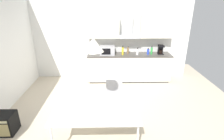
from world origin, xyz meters
TOP-DOWN VIEW (x-y plane):
  - ground_plane at (0.00, 0.00)m, footprint 7.22×7.37m
  - wall_back at (0.00, 2.51)m, footprint 5.78×0.10m
  - kitchen_counter at (0.82, 2.14)m, footprint 2.76×0.66m
  - backsplash_tile at (0.82, 2.45)m, footprint 2.74×0.02m
  - upper_wall_cabinets at (0.82, 2.29)m, footprint 2.74×0.40m
  - microwave at (0.09, 2.14)m, footprint 0.48×0.35m
  - coffee_maker at (1.86, 2.17)m, footprint 0.18×0.19m
  - bottle_green at (1.55, 2.12)m, footprint 0.06×0.06m
  - bottle_blue at (1.44, 2.12)m, footprint 0.08×0.08m
  - bottle_brown at (0.78, 2.20)m, footprint 0.07×0.07m
  - bottle_white at (1.08, 2.09)m, footprint 0.08×0.08m
  - bottle_yellow at (0.60, 2.09)m, footprint 0.07×0.07m
  - dining_table at (-0.10, -0.74)m, footprint 1.54×0.95m
  - chair_far_right at (0.25, 0.11)m, footprint 0.42×0.42m
  - guitar_amp at (-2.06, -0.46)m, footprint 0.52×0.37m
  - pendant_lamp at (-0.10, -0.74)m, footprint 0.32×0.32m

SIDE VIEW (x-z plane):
  - ground_plane at x=0.00m, z-range -0.02..0.00m
  - guitar_amp at x=-2.06m, z-range 0.00..0.44m
  - kitchen_counter at x=0.82m, z-range 0.00..0.93m
  - chair_far_right at x=0.25m, z-range 0.10..0.97m
  - dining_table at x=-0.10m, z-range 0.33..1.07m
  - bottle_blue at x=1.44m, z-range 0.91..1.12m
  - bottle_white at x=1.08m, z-range 0.91..1.14m
  - bottle_brown at x=0.78m, z-range 0.90..1.17m
  - bottle_green at x=1.55m, z-range 0.90..1.18m
  - bottle_yellow at x=0.60m, z-range 0.90..1.20m
  - microwave at x=0.09m, z-range 0.92..1.20m
  - coffee_maker at x=1.86m, z-range 0.92..1.22m
  - backsplash_tile at x=0.82m, z-range 0.92..1.41m
  - wall_back at x=0.00m, z-range 0.00..2.85m
  - upper_wall_cabinets at x=0.82m, z-range 1.43..2.15m
  - pendant_lamp at x=-0.10m, z-range 1.81..2.03m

